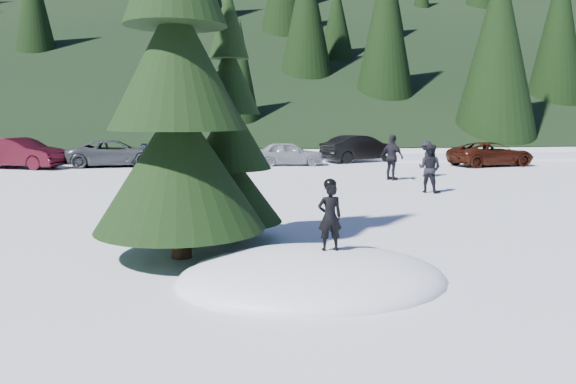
{
  "coord_description": "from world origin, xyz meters",
  "views": [
    {
      "loc": [
        -1.62,
        -8.79,
        2.72
      ],
      "look_at": [
        -0.03,
        2.66,
        1.1
      ],
      "focal_mm": 35.0,
      "sensor_mm": 36.0,
      "label": 1
    }
  ],
  "objects": [
    {
      "name": "ground",
      "position": [
        0.0,
        0.0,
        0.0
      ],
      "size": [
        200.0,
        200.0,
        0.0
      ],
      "primitive_type": "plane",
      "color": "white",
      "rests_on": "ground"
    },
    {
      "name": "snow_mound",
      "position": [
        0.0,
        0.0,
        0.0
      ],
      "size": [
        4.48,
        3.52,
        0.96
      ],
      "primitive_type": "ellipsoid",
      "color": "silver",
      "rests_on": "ground"
    },
    {
      "name": "forest_hillside",
      "position": [
        0.0,
        54.0,
        12.5
      ],
      "size": [
        200.0,
        60.0,
        25.0
      ],
      "primitive_type": null,
      "color": "black",
      "rests_on": "ground"
    },
    {
      "name": "spruce_tall",
      "position": [
        -2.2,
        1.8,
        3.32
      ],
      "size": [
        3.2,
        3.2,
        8.6
      ],
      "color": "black",
      "rests_on": "ground"
    },
    {
      "name": "spruce_short",
      "position": [
        -1.2,
        3.2,
        2.1
      ],
      "size": [
        2.2,
        2.2,
        5.37
      ],
      "color": "black",
      "rests_on": "ground"
    },
    {
      "name": "child_skier",
      "position": [
        0.3,
        0.09,
        1.04
      ],
      "size": [
        0.42,
        0.29,
        1.12
      ],
      "primitive_type": "imported",
      "rotation": [
        0.0,
        0.0,
        3.2
      ],
      "color": "black",
      "rests_on": "snow_mound"
    },
    {
      "name": "adult_0",
      "position": [
        5.88,
        9.65,
        0.84
      ],
      "size": [
        1.03,
        1.02,
        1.68
      ],
      "primitive_type": "imported",
      "rotation": [
        0.0,
        0.0,
        2.37
      ],
      "color": "black",
      "rests_on": "ground"
    },
    {
      "name": "adult_1",
      "position": [
        5.77,
        13.36,
        0.94
      ],
      "size": [
        0.96,
        1.18,
        1.88
      ],
      "primitive_type": "imported",
      "rotation": [
        0.0,
        0.0,
        2.11
      ],
      "color": "black",
      "rests_on": "ground"
    },
    {
      "name": "adult_2",
      "position": [
        7.62,
        14.42,
        0.79
      ],
      "size": [
        0.8,
        1.12,
        1.57
      ],
      "primitive_type": "imported",
      "rotation": [
        0.0,
        0.0,
        4.49
      ],
      "color": "black",
      "rests_on": "ground"
    },
    {
      "name": "car_1",
      "position": [
        -11.02,
        20.76,
        0.76
      ],
      "size": [
        4.88,
        3.21,
        1.52
      ],
      "primitive_type": "imported",
      "rotation": [
        0.0,
        0.0,
        1.19
      ],
      "color": "#370A12",
      "rests_on": "ground"
    },
    {
      "name": "car_2",
      "position": [
        -6.48,
        21.23,
        0.68
      ],
      "size": [
        5.04,
        2.64,
        1.35
      ],
      "primitive_type": "imported",
      "rotation": [
        0.0,
        0.0,
        1.65
      ],
      "color": "#474B4E",
      "rests_on": "ground"
    },
    {
      "name": "car_3",
      "position": [
        -2.81,
        19.93,
        0.65
      ],
      "size": [
        4.67,
        2.47,
        1.29
      ],
      "primitive_type": "imported",
      "rotation": [
        0.0,
        0.0,
        1.72
      ],
      "color": "black",
      "rests_on": "ground"
    },
    {
      "name": "car_4",
      "position": [
        2.47,
        20.56,
        0.64
      ],
      "size": [
        3.82,
        1.72,
        1.27
      ],
      "primitive_type": "imported",
      "rotation": [
        0.0,
        0.0,
        1.51
      ],
      "color": "#919399",
      "rests_on": "ground"
    },
    {
      "name": "car_5",
      "position": [
        6.82,
        22.2,
        0.75
      ],
      "size": [
        4.83,
        3.08,
        1.5
      ],
      "primitive_type": "imported",
      "rotation": [
        0.0,
        0.0,
        1.93
      ],
      "color": "black",
      "rests_on": "ground"
    },
    {
      "name": "car_6",
      "position": [
        12.94,
        18.79,
        0.62
      ],
      "size": [
        4.76,
        2.79,
        1.24
      ],
      "primitive_type": "imported",
      "rotation": [
        0.0,
        0.0,
        1.74
      ],
      "color": "#331209",
      "rests_on": "ground"
    }
  ]
}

